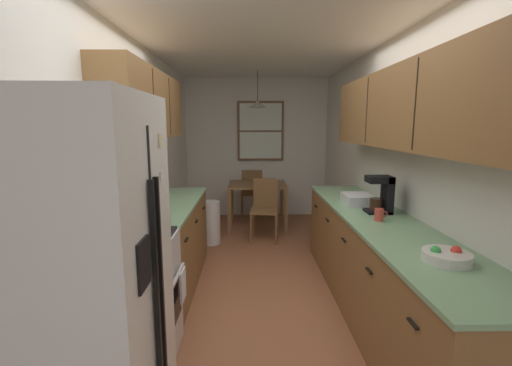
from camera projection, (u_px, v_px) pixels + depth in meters
The scene contains 24 objects.
ground_plane at pixel (261, 271), 4.02m from camera, with size 12.00×12.00×0.00m, color #995B3D.
wall_left at pixel (139, 164), 3.78m from camera, with size 0.10×9.00×2.55m, color silver.
wall_right at pixel (382, 163), 3.83m from camera, with size 0.10×9.00×2.55m, color silver.
wall_back at pixel (256, 148), 6.42m from camera, with size 4.40×0.10×2.55m, color silver.
ceiling_slab at pixel (262, 38), 3.59m from camera, with size 4.40×9.00×0.08m, color white.
refrigerator at pixel (82, 287), 1.65m from camera, with size 0.73×0.75×1.84m.
stove_range at pixel (129, 299), 2.43m from camera, with size 0.66×0.63×1.10m.
microwave_over_range at pixel (99, 123), 2.22m from camera, with size 0.39×0.64×0.32m.
counter_left at pixel (168, 244), 3.62m from camera, with size 0.64×1.77×0.90m.
upper_cabinets_left at pixel (146, 105), 3.33m from camera, with size 0.33×1.85×0.64m.
counter_right at pixel (377, 267), 3.04m from camera, with size 0.64×3.23×0.90m.
upper_cabinets_right at pixel (407, 108), 2.77m from camera, with size 0.33×2.91×0.66m.
dining_table at pixel (257, 190), 5.69m from camera, with size 0.94×0.79×0.74m.
dining_chair_near at pixel (265, 206), 5.11m from camera, with size 0.45×0.45×0.90m.
dining_chair_far at pixel (252, 191), 6.30m from camera, with size 0.41×0.41×0.90m.
pendant_light at pixel (257, 104), 5.45m from camera, with size 0.29×0.29×0.58m.
back_window at pixel (261, 131), 6.30m from camera, with size 0.85×0.05×1.08m.
trash_bin at pixel (210, 223), 4.93m from camera, with size 0.29×0.29×0.62m, color white.
storage_canister at pixel (147, 208), 2.90m from camera, with size 0.11×0.11×0.20m.
dish_towel at pixel (183, 285), 2.58m from camera, with size 0.02×0.16×0.24m, color white.
coffee_maker at pixel (382, 194), 3.11m from camera, with size 0.22×0.18×0.34m.
mug_by_coffeemaker at pixel (379, 215), 2.86m from camera, with size 0.11×0.07×0.10m.
fruit_bowl at pixel (446, 256), 2.00m from camera, with size 0.27×0.27×0.09m.
dish_rack at pixel (358, 199), 3.47m from camera, with size 0.28×0.34×0.10m, color silver.
Camera 1 is at (-0.14, -2.79, 1.69)m, focal length 24.04 mm.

